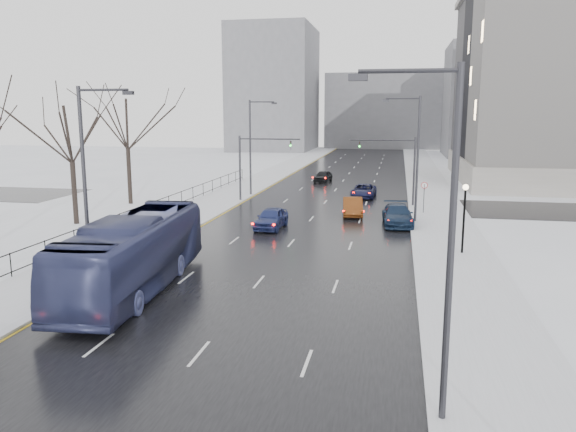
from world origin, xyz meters
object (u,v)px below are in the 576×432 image
Objects in this scene: tree_park_e at (131,205)px; sedan_right_cross at (364,191)px; sedan_right_far at (398,215)px; streetlight_r_near at (443,230)px; tree_park_d at (77,225)px; sedan_right_near at (353,207)px; lamppost_r_mid at (464,209)px; sedan_center_far at (323,176)px; streetlight_l_far at (252,143)px; mast_signal_left at (250,160)px; sedan_center_near at (271,218)px; streetlight_r_mid at (415,153)px; bus at (135,253)px; streetlight_l_near at (88,176)px; no_uturn_sign at (424,188)px; mast_signal_right at (403,163)px.

tree_park_e reaches higher than sedan_right_cross.
streetlight_r_near is at bearing -92.05° from sedan_right_far.
tree_park_d is 2.67× the size of sedan_right_near.
sedan_center_far is at bearing 110.87° from lamppost_r_mid.
streetlight_l_far is 2.00× the size of sedan_right_cross.
mast_signal_left is 13.80m from sedan_center_near.
streetlight_r_mid is 0.75× the size of bus.
lamppost_r_mid is (2.83, 20.00, -2.67)m from streetlight_r_near.
sedan_right_far is (15.18, -13.31, -4.78)m from streetlight_l_far.
streetlight_r_mid is 2.00× the size of sedan_right_cross.
lamppost_r_mid is at bearing -7.91° from tree_park_d.
sedan_right_far is 28.04m from sedan_center_far.
streetlight_l_near is at bearing -90.00° from streetlight_l_far.
streetlight_l_far is at bearing -173.17° from sedan_right_cross.
no_uturn_sign is 0.20× the size of bus.
tree_park_d reaches higher than sedan_center_far.
mast_signal_right is (-0.84, 38.00, -1.51)m from streetlight_r_near.
sedan_right_near is 10.60m from sedan_right_cross.
streetlight_l_near is (-16.33, 10.00, 0.00)m from streetlight_r_near.
streetlight_l_near is 4.49m from bus.
streetlight_r_near is 2.34× the size of lamppost_r_mid.
sedan_right_cross is at bearing 73.55° from sedan_center_near.
sedan_right_cross is at bearing -57.40° from sedan_center_far.
streetlight_l_far is 1.54× the size of mast_signal_right.
sedan_center_far is (3.30, 45.51, -1.14)m from bus.
bus is 2.42× the size of sedan_right_far.
sedan_center_far is at bearing 92.42° from sedan_center_near.
streetlight_r_mid is at bearing 50.76° from streetlight_l_near.
mast_signal_left is at bearing 20.19° from tree_park_e.
mast_signal_right is (25.13, 14.00, 4.11)m from tree_park_d.
tree_park_d is 0.93× the size of bus.
no_uturn_sign is at bearing 0.00° from tree_park_e.
sedan_right_cross is at bearing 3.74° from streetlight_l_far.
lamppost_r_mid is (19.17, 10.00, -2.67)m from streetlight_l_near.
sedan_center_near reaches higher than sedan_right_near.
sedan_center_far is at bearing 73.88° from mast_signal_left.
lamppost_r_mid is 9.79m from sedan_right_far.
mast_signal_left is at bearing 166.40° from no_uturn_sign.
sedan_right_far is (-2.19, -5.31, -1.46)m from no_uturn_sign.
streetlight_r_near reaches higher than sedan_center_far.
streetlight_l_near is 2.00× the size of sedan_right_cross.
sedan_center_near is at bearing -82.93° from sedan_center_far.
bus is at bearing -62.85° from tree_park_e.
sedan_center_near is at bearing -68.47° from mast_signal_left.
tree_park_e is 2.89× the size of sedan_center_near.
tree_park_e is 2.08× the size of mast_signal_left.
sedan_right_far is (15.18, 18.69, -4.78)m from streetlight_l_near.
no_uturn_sign is 0.54× the size of sedan_right_cross.
lamppost_r_mid is at bearing -44.48° from mast_signal_left.
streetlight_r_near is 30.00m from streetlight_r_mid.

